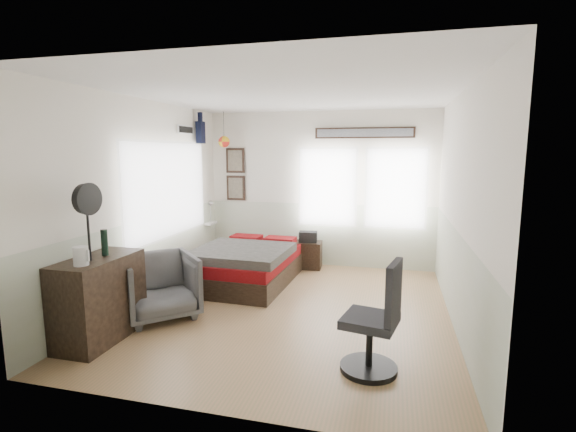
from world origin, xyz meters
name	(u,v)px	position (x,y,z in m)	size (l,w,h in m)	color
ground_plane	(288,309)	(0.00, 0.00, -0.01)	(4.00, 4.50, 0.01)	#967A4F
room_shell	(286,183)	(-0.08, 0.19, 1.61)	(4.02, 4.52, 2.71)	silver
wall_decor	(254,146)	(-1.10, 1.96, 2.10)	(3.55, 1.32, 1.44)	black
bed	(247,265)	(-0.88, 0.90, 0.29)	(1.39, 1.88, 0.59)	black
dresser	(100,299)	(-1.74, -1.32, 0.45)	(0.48, 1.00, 0.90)	black
armchair	(160,286)	(-1.45, -0.62, 0.39)	(0.83, 0.85, 0.77)	#515054
nightstand	(308,255)	(-0.14, 1.97, 0.23)	(0.46, 0.37, 0.46)	black
task_chair	(376,328)	(1.16, -1.31, 0.43)	(0.55, 0.55, 1.05)	black
kettle	(81,256)	(-1.68, -1.62, 0.99)	(0.16, 0.14, 0.19)	silver
bottle	(104,242)	(-1.72, -1.21, 1.04)	(0.07, 0.07, 0.28)	black
stand_fan	(87,200)	(-1.71, -1.44, 1.52)	(0.11, 0.33, 0.80)	black
black_bag	(308,237)	(-0.14, 1.97, 0.55)	(0.31, 0.20, 0.18)	black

